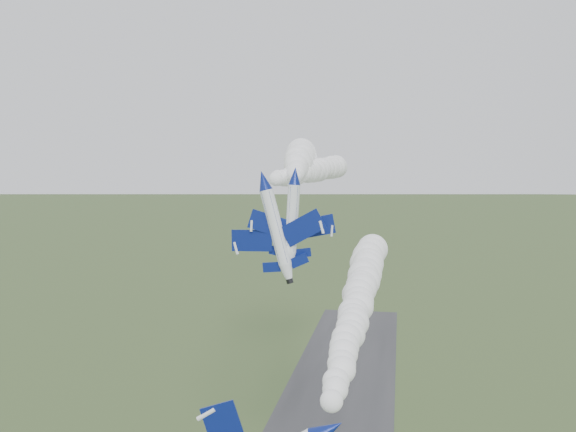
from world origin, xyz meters
name	(u,v)px	position (x,y,z in m)	size (l,w,h in m)	color
jet_lead	(328,431)	(7.92, -10.49, 31.58)	(6.07, 13.29, 9.35)	white
smoke_trail_jet_lead	(358,299)	(7.75, 22.34, 33.63)	(4.87, 58.67, 4.87)	white
jet_pair_left	(263,180)	(-3.21, 20.38, 47.73)	(10.99, 13.61, 4.14)	white
smoke_trail_jet_pair_left	(315,171)	(-1.87, 56.04, 48.36)	(4.58, 63.87, 4.58)	white
jet_pair_right	(295,176)	(0.44, 20.91, 48.26)	(10.20, 12.05, 3.01)	white
smoke_trail_jet_pair_right	(299,162)	(-3.71, 50.45, 49.77)	(5.93, 54.80, 5.93)	white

